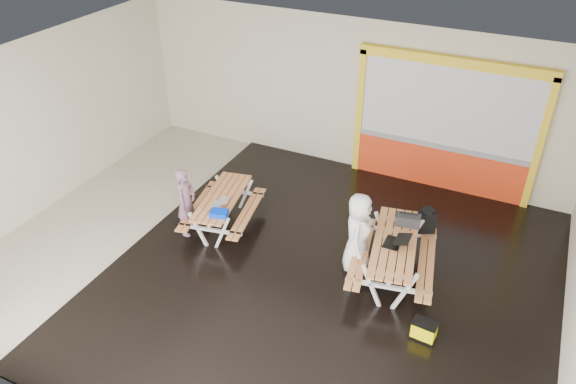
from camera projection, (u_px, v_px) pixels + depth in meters
The scene contains 14 objects.
room at pixel (265, 180), 9.31m from camera, with size 10.02×8.02×3.52m.
deck at pixel (330, 280), 9.78m from camera, with size 7.50×7.98×0.05m, color black.
kiosk at pixel (444, 129), 11.67m from camera, with size 3.88×0.16×3.00m.
picnic_table_left at pixel (223, 204), 10.85m from camera, with size 1.55×2.02×0.73m.
picnic_table_right at pixel (394, 251), 9.51m from camera, with size 1.73×2.26×0.82m.
person_left at pixel (186, 202), 10.54m from camera, with size 0.51×0.34×1.40m, color #7B576B.
person_right at pixel (358, 233), 9.56m from camera, with size 0.74×0.48×1.52m, color white.
laptop_left at pixel (220, 203), 10.49m from camera, with size 0.38×0.37×0.13m.
laptop_right at pixel (396, 241), 9.33m from camera, with size 0.42×0.37×0.18m.
blue_pouch at pixel (219, 213), 10.20m from camera, with size 0.32×0.22×0.09m, color #0031E1.
toolbox at pixel (408, 220), 9.78m from camera, with size 0.46×0.29×0.25m.
backpack at pixel (427, 221), 10.07m from camera, with size 0.37×0.32×0.53m.
dark_case at pixel (373, 276), 9.71m from camera, with size 0.43×0.32×0.16m, color black.
fluke_bag at pixel (424, 330), 8.53m from camera, with size 0.40×0.28×0.33m.
Camera 1 is at (3.78, -7.02, 6.58)m, focal length 34.69 mm.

